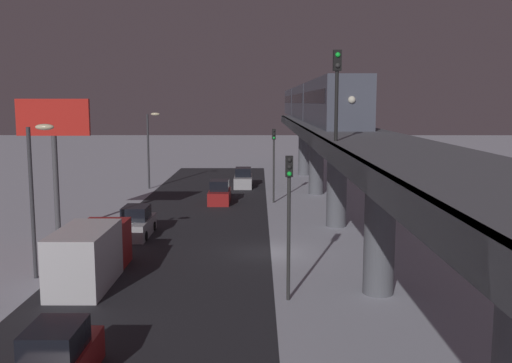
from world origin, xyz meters
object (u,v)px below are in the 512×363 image
Objects in this scene: sedan_red_2 at (220,194)px; box_truck at (91,254)px; traffic_light_near at (289,207)px; sedan_silver at (136,224)px; commercial_billboard at (54,131)px; sedan_silver_2 at (243,179)px; traffic_light_mid at (274,155)px; rail_signal at (337,79)px; sedan_red at (56,363)px; subway_train at (310,102)px.

sedan_red_2 is 0.58× the size of box_truck.
box_truck is at bearing -16.21° from traffic_light_near.
sedan_red_2 is (-4.60, -12.58, 0.01)m from sedan_silver.
commercial_billboard reaches higher than traffic_light_near.
commercial_billboard is (10.08, 11.62, 6.03)m from sedan_red_2.
box_truck reaches higher than sedan_silver_2.
traffic_light_mid is at bearing -141.76° from commercial_billboard.
sedan_red_2 is (6.85, -23.63, -8.88)m from rail_signal.
box_truck is (2.00, -10.68, 0.55)m from sedan_red.
sedan_silver_2 is (5.05, -33.22, -8.88)m from rail_signal.
commercial_billboard is at bearing -119.25° from sedan_silver_2.
sedan_silver_2 is 0.64× the size of box_truck.
sedan_silver is 20.34m from sedan_red.
traffic_light_near is (-7.50, -7.92, 3.40)m from sedan_red.
rail_signal is at bearing 86.80° from subway_train.
sedan_silver is 1.09× the size of sedan_red_2.
traffic_light_near is at bearing -133.44° from sedan_red.
box_truck reaches higher than sedan_red.
sedan_silver is 0.53× the size of commercial_billboard.
commercial_billboard reaches higher than sedan_red.
commercial_billboard reaches higher than sedan_silver.
commercial_billboard is (16.93, -12.02, -2.85)m from rail_signal.
subway_train is at bearing 21.49° from sedan_silver_2.
sedan_silver is 15.82m from traffic_light_near.
subway_train is at bearing -96.37° from traffic_light_near.
rail_signal reaches higher than subway_train.
rail_signal is at bearing -136.36° from sedan_red.
commercial_billboard is at bearing -35.37° from rail_signal.
commercial_billboard is at bearing -63.39° from box_truck.
traffic_light_mid is (-9.30, -12.60, 3.41)m from sedan_silver.
commercial_billboard is at bearing -130.94° from sedan_red_2.
sedan_red and sedan_red_2 have the same top height.
rail_signal reaches higher than box_truck.
rail_signal reaches higher than sedan_red_2.
sedan_silver is at bearing -110.09° from sedan_red_2.
commercial_billboard is (14.78, -13.29, 2.63)m from traffic_light_near.
traffic_light_near is 1.00× the size of traffic_light_mid.
traffic_light_near reaches higher than sedan_silver_2.
sedan_silver is 8.21m from commercial_billboard.
commercial_billboard is at bearing 38.24° from traffic_light_mid.
subway_train reaches higher than sedan_red_2.
commercial_billboard is at bearing -41.98° from traffic_light_near.
subway_train is 13.87× the size of rail_signal.
sedan_red is 10.88m from box_truck.
sedan_silver_2 is (7.06, 2.78, -7.94)m from subway_train.
subway_train is 12.87× the size of sedan_red_2.
sedan_silver is at bearing 53.58° from traffic_light_mid.
subway_train is at bearing -118.35° from sedan_silver.
commercial_billboard is (5.48, -0.96, 6.04)m from sedan_silver.
subway_train reaches higher than commercial_billboard.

